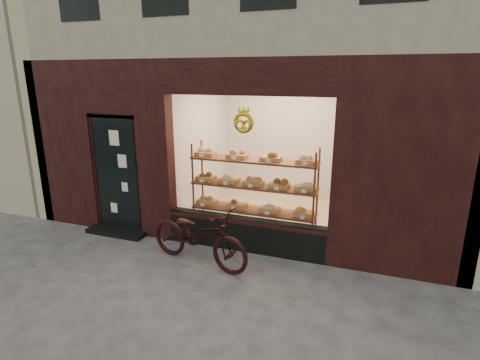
% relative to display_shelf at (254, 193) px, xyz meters
% --- Properties ---
extents(ground, '(90.00, 90.00, 0.00)m').
position_rel_display_shelf_xyz_m(ground, '(-0.45, -2.55, -0.87)').
color(ground, '#424242').
extents(display_shelf, '(2.20, 0.45, 1.70)m').
position_rel_display_shelf_xyz_m(display_shelf, '(0.00, 0.00, 0.00)').
color(display_shelf, '#5A2F1A').
rests_on(display_shelf, ground).
extents(bicycle, '(1.87, 0.97, 0.93)m').
position_rel_display_shelf_xyz_m(bicycle, '(-0.51, -1.15, -0.40)').
color(bicycle, black).
rests_on(bicycle, ground).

